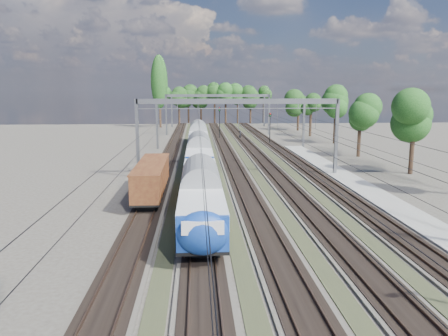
{
  "coord_description": "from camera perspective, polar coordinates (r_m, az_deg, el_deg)",
  "views": [
    {
      "loc": [
        -4.76,
        -19.82,
        10.02
      ],
      "look_at": [
        -2.26,
        20.16,
        2.8
      ],
      "focal_mm": 35.0,
      "sensor_mm": 36.0,
      "label": 1
    }
  ],
  "objects": [
    {
      "name": "freight_boxcar",
      "position": [
        41.17,
        -9.42,
        -1.24
      ],
      "size": [
        2.56,
        12.36,
        3.19
      ],
      "color": "black",
      "rests_on": "ground"
    },
    {
      "name": "ground",
      "position": [
        22.72,
        9.27,
        -16.1
      ],
      "size": [
        220.0,
        220.0,
        0.0
      ],
      "primitive_type": "plane",
      "color": "#47423A",
      "rests_on": "ground"
    },
    {
      "name": "track_bed",
      "position": [
        65.75,
        0.62,
        1.54
      ],
      "size": [
        21.0,
        130.0,
        0.34
      ],
      "color": "#47423A",
      "rests_on": "ground"
    },
    {
      "name": "poplar",
      "position": [
        118.24,
        -8.46,
        11.01
      ],
      "size": [
        4.4,
        4.4,
        19.04
      ],
      "color": "black",
      "rests_on": "ground"
    },
    {
      "name": "emu_train",
      "position": [
        55.0,
        -3.27,
        2.49
      ],
      "size": [
        3.07,
        64.81,
        4.48
      ],
      "color": "black",
      "rests_on": "ground"
    },
    {
      "name": "tree_belt",
      "position": [
        112.5,
        2.52,
        9.21
      ],
      "size": [
        39.08,
        99.88,
        11.57
      ],
      "color": "black",
      "rests_on": "ground"
    },
    {
      "name": "signal_far",
      "position": [
        81.37,
        6.03,
        5.68
      ],
      "size": [
        0.41,
        0.38,
        5.8
      ],
      "rotation": [
        0.0,
        0.0,
        0.35
      ],
      "color": "black",
      "rests_on": "ground"
    },
    {
      "name": "signal_near",
      "position": [
        89.92,
        -0.59,
        6.43
      ],
      "size": [
        0.41,
        0.38,
        6.46
      ],
      "rotation": [
        0.0,
        0.0,
        0.07
      ],
      "color": "black",
      "rests_on": "ground"
    },
    {
      "name": "catenary",
      "position": [
        72.78,
        0.45,
        7.36
      ],
      "size": [
        25.65,
        130.0,
        9.0
      ],
      "color": "slate",
      "rests_on": "ground"
    },
    {
      "name": "platform",
      "position": [
        44.32,
        18.78,
        -3.21
      ],
      "size": [
        3.0,
        70.0,
        0.3
      ],
      "primitive_type": "cube",
      "color": "gray",
      "rests_on": "ground"
    },
    {
      "name": "worker",
      "position": [
        90.19,
        2.13,
        4.36
      ],
      "size": [
        0.53,
        0.68,
        1.65
      ],
      "primitive_type": "imported",
      "rotation": [
        0.0,
        0.0,
        1.32
      ],
      "color": "black",
      "rests_on": "ground"
    }
  ]
}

